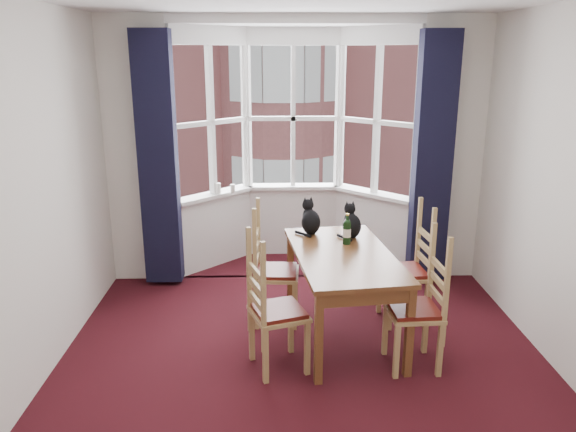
{
  "coord_description": "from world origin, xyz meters",
  "views": [
    {
      "loc": [
        -0.23,
        -3.65,
        2.43
      ],
      "look_at": [
        -0.11,
        1.05,
        1.05
      ],
      "focal_mm": 35.0,
      "sensor_mm": 36.0,
      "label": 1
    }
  ],
  "objects_px": {
    "wine_bottle": "(347,231)",
    "dining_table": "(343,263)",
    "candle_short": "(233,189)",
    "chair_right_far": "(413,273)",
    "cat_left": "(311,220)",
    "chair_left_near": "(268,315)",
    "cat_right": "(352,224)",
    "chair_right_near": "(425,311)",
    "candle_tall": "(218,188)",
    "chair_left_far": "(267,273)"
  },
  "relations": [
    {
      "from": "wine_bottle",
      "to": "dining_table",
      "type": "bearing_deg",
      "value": -103.05
    },
    {
      "from": "wine_bottle",
      "to": "candle_short",
      "type": "bearing_deg",
      "value": 125.71
    },
    {
      "from": "dining_table",
      "to": "chair_right_far",
      "type": "distance_m",
      "value": 0.79
    },
    {
      "from": "cat_left",
      "to": "wine_bottle",
      "type": "distance_m",
      "value": 0.44
    },
    {
      "from": "dining_table",
      "to": "chair_left_near",
      "type": "bearing_deg",
      "value": -140.66
    },
    {
      "from": "cat_right",
      "to": "candle_short",
      "type": "bearing_deg",
      "value": 131.11
    },
    {
      "from": "cat_left",
      "to": "cat_right",
      "type": "xyz_separation_m",
      "value": [
        0.37,
        -0.12,
        -0.0
      ]
    },
    {
      "from": "dining_table",
      "to": "wine_bottle",
      "type": "distance_m",
      "value": 0.32
    },
    {
      "from": "dining_table",
      "to": "chair_right_far",
      "type": "height_order",
      "value": "chair_right_far"
    },
    {
      "from": "candle_short",
      "to": "chair_right_near",
      "type": "bearing_deg",
      "value": -54.08
    },
    {
      "from": "cat_left",
      "to": "candle_tall",
      "type": "relative_size",
      "value": 2.86
    },
    {
      "from": "cat_right",
      "to": "candle_short",
      "type": "height_order",
      "value": "cat_right"
    },
    {
      "from": "cat_left",
      "to": "cat_right",
      "type": "bearing_deg",
      "value": -17.64
    },
    {
      "from": "cat_left",
      "to": "dining_table",
      "type": "bearing_deg",
      "value": -65.72
    },
    {
      "from": "chair_left_near",
      "to": "candle_tall",
      "type": "relative_size",
      "value": 7.63
    },
    {
      "from": "chair_right_far",
      "to": "cat_left",
      "type": "height_order",
      "value": "cat_left"
    },
    {
      "from": "candle_short",
      "to": "dining_table",
      "type": "bearing_deg",
      "value": -59.3
    },
    {
      "from": "cat_right",
      "to": "candle_short",
      "type": "relative_size",
      "value": 3.33
    },
    {
      "from": "cat_left",
      "to": "candle_tall",
      "type": "distance_m",
      "value": 1.56
    },
    {
      "from": "cat_left",
      "to": "cat_right",
      "type": "height_order",
      "value": "cat_left"
    },
    {
      "from": "cat_right",
      "to": "wine_bottle",
      "type": "relative_size",
      "value": 1.18
    },
    {
      "from": "cat_right",
      "to": "chair_right_far",
      "type": "bearing_deg",
      "value": -13.28
    },
    {
      "from": "chair_left_near",
      "to": "cat_left",
      "type": "bearing_deg",
      "value": 69.81
    },
    {
      "from": "dining_table",
      "to": "candle_short",
      "type": "bearing_deg",
      "value": 120.7
    },
    {
      "from": "candle_short",
      "to": "chair_left_near",
      "type": "bearing_deg",
      "value": -79.79
    },
    {
      "from": "chair_left_near",
      "to": "chair_left_far",
      "type": "xyz_separation_m",
      "value": [
        -0.02,
        0.85,
        0.0
      ]
    },
    {
      "from": "cat_right",
      "to": "candle_tall",
      "type": "distance_m",
      "value": 1.9
    },
    {
      "from": "chair_right_near",
      "to": "candle_tall",
      "type": "height_order",
      "value": "candle_tall"
    },
    {
      "from": "chair_right_near",
      "to": "cat_right",
      "type": "xyz_separation_m",
      "value": [
        -0.47,
        0.93,
        0.43
      ]
    },
    {
      "from": "chair_left_far",
      "to": "chair_left_near",
      "type": "bearing_deg",
      "value": -88.92
    },
    {
      "from": "chair_left_far",
      "to": "wine_bottle",
      "type": "distance_m",
      "value": 0.84
    },
    {
      "from": "dining_table",
      "to": "chair_left_far",
      "type": "distance_m",
      "value": 0.77
    },
    {
      "from": "chair_left_far",
      "to": "candle_short",
      "type": "distance_m",
      "value": 1.59
    },
    {
      "from": "dining_table",
      "to": "candle_short",
      "type": "height_order",
      "value": "candle_short"
    },
    {
      "from": "chair_right_near",
      "to": "chair_left_near",
      "type": "bearing_deg",
      "value": -178.27
    },
    {
      "from": "chair_right_near",
      "to": "cat_left",
      "type": "xyz_separation_m",
      "value": [
        -0.84,
        1.05,
        0.44
      ]
    },
    {
      "from": "dining_table",
      "to": "wine_bottle",
      "type": "relative_size",
      "value": 5.67
    },
    {
      "from": "cat_right",
      "to": "wine_bottle",
      "type": "distance_m",
      "value": 0.21
    },
    {
      "from": "chair_right_near",
      "to": "chair_right_far",
      "type": "bearing_deg",
      "value": 82.82
    },
    {
      "from": "cat_right",
      "to": "wine_bottle",
      "type": "bearing_deg",
      "value": -108.69
    },
    {
      "from": "chair_left_near",
      "to": "chair_right_near",
      "type": "height_order",
      "value": "same"
    },
    {
      "from": "chair_left_far",
      "to": "chair_right_near",
      "type": "relative_size",
      "value": 1.0
    },
    {
      "from": "dining_table",
      "to": "chair_left_near",
      "type": "distance_m",
      "value": 0.87
    },
    {
      "from": "chair_right_near",
      "to": "candle_tall",
      "type": "xyz_separation_m",
      "value": [
        -1.82,
        2.26,
        0.46
      ]
    },
    {
      "from": "cat_left",
      "to": "chair_left_far",
      "type": "bearing_deg",
      "value": -150.9
    },
    {
      "from": "chair_right_far",
      "to": "candle_tall",
      "type": "bearing_deg",
      "value": 142.66
    },
    {
      "from": "dining_table",
      "to": "candle_tall",
      "type": "xyz_separation_m",
      "value": [
        -1.23,
        1.77,
        0.24
      ]
    },
    {
      "from": "chair_left_far",
      "to": "wine_bottle",
      "type": "relative_size",
      "value": 3.27
    },
    {
      "from": "chair_right_far",
      "to": "candle_short",
      "type": "height_order",
      "value": "candle_short"
    },
    {
      "from": "chair_right_far",
      "to": "chair_right_near",
      "type": "bearing_deg",
      "value": -97.18
    }
  ]
}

